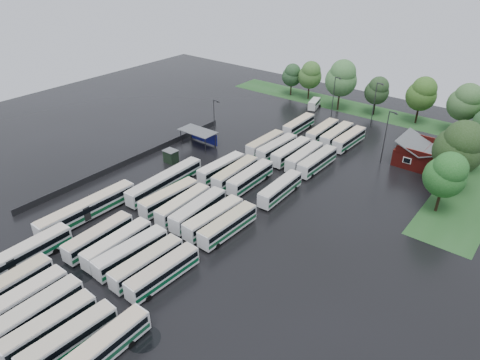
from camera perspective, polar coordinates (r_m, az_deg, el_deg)
The scene contains 57 objects.
ground at distance 69.84m, azimuth -7.45°, elevation -5.10°, with size 160.00×160.00×0.00m, color black.
brick_building at distance 91.86m, azimuth 23.34°, elevation 2.87°, with size 10.07×8.60×5.39m.
wash_shed at distance 92.79m, azimuth -5.49°, elevation 6.31°, with size 8.20×4.20×3.58m.
utility_hut at distance 86.92m, azimuth -9.21°, elevation 3.16°, with size 2.70×2.20×2.62m.
grass_strip_north at distance 118.17m, azimuth 16.32°, elevation 8.89°, with size 80.00×10.00×0.01m, color #1E491C.
grass_strip_east at distance 91.20m, azimuth 29.00°, elevation -0.04°, with size 10.00×50.00×0.01m, color #1E491C.
west_fence at distance 88.86m, azimuth -13.98°, elevation 2.72°, with size 0.10×50.00×1.20m, color #2D2D30.
bus_r0c0 at distance 61.63m, azimuth -28.60°, elevation -12.53°, with size 2.95×11.48×3.17m.
bus_r0c1 at distance 59.00m, azimuth -27.17°, elevation -14.21°, with size 2.62×11.39×3.16m.
bus_r0c2 at distance 56.80m, azimuth -25.62°, elevation -15.69°, with size 2.57×11.43×3.17m.
bus_r0c3 at distance 54.70m, azimuth -24.09°, elevation -17.46°, with size 2.74×10.90×3.01m.
bus_r0c4 at distance 52.62m, azimuth -21.80°, elevation -19.13°, with size 2.85×10.96×3.02m.
bus_r1c0 at distance 65.77m, azimuth -18.32°, elevation -7.22°, with size 2.79×11.05×3.05m.
bus_r1c1 at distance 63.58m, azimuth -16.02°, elevation -8.23°, with size 2.67×11.03×3.05m.
bus_r1c2 at distance 61.56m, azimuth -14.31°, elevation -9.33°, with size 2.91×11.24×3.10m.
bus_r1c3 at distance 59.38m, azimuth -12.30°, elevation -10.75°, with size 2.62×11.01×3.05m.
bus_r1c4 at distance 57.60m, azimuth -10.22°, elevation -12.00°, with size 2.67×10.91×3.02m.
bus_r2c0 at distance 72.33m, azimuth -9.42°, elevation -2.31°, with size 2.88×11.28×3.11m.
bus_r2c1 at distance 70.14m, azimuth -7.57°, elevation -3.29°, with size 2.83×11.04×3.05m.
bus_r2c2 at distance 68.50m, azimuth -5.59°, elevation -3.98°, with size 2.98×11.46×3.16m.
bus_r2c3 at distance 66.43m, azimuth -3.55°, elevation -5.09°, with size 2.84×11.33×3.13m.
bus_r2c4 at distance 64.87m, azimuth -1.63°, elevation -6.03°, with size 2.61×11.11×3.08m.
bus_r3c0 at distance 80.75m, azimuth -2.50°, elevation 1.65°, with size 2.74×10.94×3.02m.
bus_r3c1 at distance 78.63m, azimuth -0.62°, elevation 0.92°, with size 2.86×11.44×3.16m.
bus_r3c2 at distance 77.31m, azimuth 1.40°, elevation 0.36°, with size 2.62×11.26×3.12m.
bus_r3c4 at distance 74.18m, azimuth 5.37°, elevation -1.18°, with size 2.64×10.92×3.02m.
bus_r4c0 at distance 90.57m, azimuth 3.40°, elevation 4.87°, with size 2.37×10.82×3.01m.
bus_r4c1 at distance 88.74m, azimuth 4.93°, elevation 4.30°, with size 2.77×11.25×3.11m.
bus_r4c2 at distance 87.29m, azimuth 6.83°, elevation 3.76°, with size 2.46×11.28×3.14m.
bus_r4c3 at distance 85.61m, azimuth 8.59°, elevation 3.08°, with size 2.62×11.24×3.12m.
bus_r4c4 at distance 84.17m, azimuth 10.26°, elevation 2.46°, with size 2.56×11.34×3.15m.
bus_r5c0 at distance 100.83m, azimuth 7.85°, elevation 7.28°, with size 2.57×10.84×3.00m.
bus_r5c2 at distance 97.99m, azimuth 10.92°, elevation 6.38°, with size 2.67×11.25×3.12m.
bus_r5c3 at distance 96.72m, azimuth 12.76°, elevation 5.88°, with size 2.48×11.34×3.15m.
bus_r5c4 at distance 95.37m, azimuth 14.35°, elevation 5.29°, with size 2.63×11.01×3.05m.
artic_bus_west_a at distance 65.91m, azimuth -27.98°, elevation -9.46°, with size 2.66×16.42×3.04m.
artic_bus_west_b at distance 77.26m, azimuth -9.96°, elevation -0.15°, with size 2.86×16.67×3.08m.
artic_bus_west_c at distance 72.57m, azimuth -19.69°, elevation -3.66°, with size 2.58×17.11×3.17m.
minibus at distance 116.29m, azimuth 9.86°, elevation 9.99°, with size 3.22×5.63×2.32m.
tree_north_0 at distance 124.66m, azimuth 6.95°, elevation 13.75°, with size 5.51×5.51×9.12m.
tree_north_1 at distance 121.81m, azimuth 9.35°, elevation 13.68°, with size 6.42×6.42×10.64m.
tree_north_2 at distance 114.17m, azimuth 13.39°, elevation 13.10°, with size 8.02×8.02×13.29m.
tree_north_3 at distance 113.85m, azimuth 17.85°, elevation 11.32°, with size 6.02×6.02×9.97m.
tree_north_4 at distance 111.36m, azimuth 23.12°, elevation 10.56°, with size 7.03×7.03×11.64m.
tree_north_5 at distance 108.68m, azimuth 27.86°, elevation 9.21°, with size 7.28×7.28×12.05m.
tree_east_0 at distance 74.71m, azimuth 25.82°, elevation 0.69°, with size 6.60×6.60×10.94m.
tree_east_1 at distance 81.21m, azimuth 27.27°, elevation 3.94°, with size 8.20×8.20×13.59m.
tree_east_2 at distance 91.40m, azimuth 29.01°, elevation 4.34°, with size 5.76×5.75×9.52m.
lamp_post_ne at distance 88.02m, azimuth 18.93°, elevation 5.86°, with size 1.69×0.33×10.99m.
lamp_post_nw at distance 91.13m, azimuth -3.40°, elevation 8.03°, with size 1.61×0.31×10.43m.
lamp_post_back_w at distance 108.99m, azimuth 12.43°, elevation 11.05°, with size 1.60×0.31×10.42m.
lamp_post_back_e at distance 105.40m, azimuth 17.55°, elevation 9.89°, with size 1.67×0.33×10.87m.
puddle_0 at distance 63.18m, azimuth -21.00°, elevation -11.45°, with size 5.53×5.53×0.01m, color black.
puddle_1 at distance 54.06m, azimuth -19.65°, elevation -19.59°, with size 2.68×2.68×0.01m, color black.
puddle_2 at distance 77.65m, azimuth -9.08°, elevation -1.36°, with size 8.03×8.03×0.01m, color black.
puddle_3 at distance 65.65m, azimuth -8.99°, elevation -7.78°, with size 2.94×2.94×0.01m, color black.
puddle_4 at distance 52.62m, azimuth -12.73°, elevation -19.97°, with size 3.90×3.90×0.01m, color black.
Camera 1 is at (42.43, -39.00, 39.45)m, focal length 32.00 mm.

